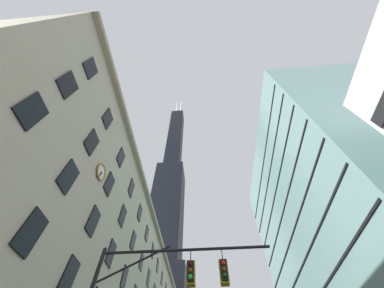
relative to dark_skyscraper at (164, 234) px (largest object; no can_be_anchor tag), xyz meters
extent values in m
cube|color=#9E937A|center=(11.06, -60.54, -35.45)|extent=(0.70, 60.08, 0.60)
cube|color=black|center=(10.86, -81.58, -52.15)|extent=(0.14, 1.40, 2.20)
cube|color=black|center=(10.86, -76.58, -52.15)|extent=(0.14, 1.40, 2.20)
cube|color=black|center=(10.86, -86.58, -47.95)|extent=(0.14, 1.40, 2.20)
cube|color=black|center=(10.86, -81.58, -47.95)|extent=(0.14, 1.40, 2.20)
cube|color=black|center=(10.86, -76.58, -47.95)|extent=(0.14, 1.40, 2.20)
cube|color=black|center=(10.86, -71.58, -47.95)|extent=(0.14, 1.40, 2.20)
cube|color=black|center=(10.86, -66.58, -47.95)|extent=(0.14, 1.40, 2.20)
cube|color=black|center=(10.86, -86.58, -43.75)|extent=(0.14, 1.40, 2.20)
cube|color=black|center=(10.86, -81.58, -43.75)|extent=(0.14, 1.40, 2.20)
cube|color=black|center=(10.86, -76.58, -43.75)|extent=(0.14, 1.40, 2.20)
cube|color=black|center=(10.86, -71.58, -43.75)|extent=(0.14, 1.40, 2.20)
cube|color=black|center=(10.86, -66.58, -43.75)|extent=(0.14, 1.40, 2.20)
cube|color=black|center=(10.86, -61.58, -43.75)|extent=(0.14, 1.40, 2.20)
cube|color=black|center=(10.86, -56.58, -43.75)|extent=(0.14, 1.40, 2.20)
cube|color=black|center=(10.86, -86.58, -39.55)|extent=(0.14, 1.40, 2.20)
cube|color=black|center=(10.86, -81.58, -39.55)|extent=(0.14, 1.40, 2.20)
cube|color=black|center=(10.86, -76.58, -39.55)|extent=(0.14, 1.40, 2.20)
cube|color=black|center=(10.86, -71.58, -39.55)|extent=(0.14, 1.40, 2.20)
cube|color=black|center=(10.86, -66.58, -39.55)|extent=(0.14, 1.40, 2.20)
cube|color=black|center=(10.86, -61.58, -39.55)|extent=(0.14, 1.40, 2.20)
cube|color=black|center=(10.86, -56.58, -39.55)|extent=(0.14, 1.40, 2.20)
cube|color=black|center=(10.86, -51.58, -39.55)|extent=(0.14, 1.40, 2.20)
cube|color=black|center=(10.86, -46.58, -39.55)|extent=(0.14, 1.40, 2.20)
torus|color=olive|center=(10.93, -78.64, -44.28)|extent=(0.15, 1.60, 1.60)
cylinder|color=silver|center=(10.89, -78.64, -44.28)|extent=(0.05, 1.38, 1.38)
cube|color=black|center=(10.96, -78.64, -44.46)|extent=(0.03, 0.08, 0.41)
cube|color=black|center=(10.96, -78.59, -44.57)|extent=(0.03, 0.15, 0.61)
cube|color=black|center=(0.00, 0.00, 12.40)|extent=(15.88, 15.88, 61.26)
cube|color=black|center=(0.00, 0.00, 81.31)|extent=(10.21, 10.21, 76.58)
cylinder|color=silver|center=(-2.04, 0.00, 134.21)|extent=(1.20, 1.20, 29.22)
cylinder|color=silver|center=(2.04, 0.00, 134.21)|extent=(1.20, 1.20, 29.22)
cube|color=gray|center=(41.93, -60.36, -39.04)|extent=(18.23, 36.35, 42.62)
cube|color=black|center=(32.77, -60.36, -44.35)|extent=(0.12, 35.35, 0.24)
cube|color=black|center=(32.77, -60.36, -40.35)|extent=(0.12, 35.35, 0.24)
cube|color=black|center=(32.77, -60.36, -36.35)|extent=(0.12, 35.35, 0.24)
cube|color=black|center=(32.77, -60.36, -32.35)|extent=(0.12, 35.35, 0.24)
cube|color=black|center=(32.77, -60.36, -28.35)|extent=(0.12, 35.35, 0.24)
cube|color=black|center=(32.77, -60.36, -24.35)|extent=(0.12, 35.35, 0.24)
cylinder|color=black|center=(19.00, -80.67, -52.98)|extent=(8.39, 0.14, 0.14)
cylinder|color=black|center=(16.48, -80.67, -53.58)|extent=(3.44, 0.10, 1.73)
cylinder|color=black|center=(19.28, -80.67, -53.28)|extent=(0.04, 0.04, 0.60)
cube|color=black|center=(19.28, -80.67, -54.03)|extent=(0.30, 0.30, 0.90)
cube|color=olive|center=(19.28, -80.50, -54.03)|extent=(0.40, 0.40, 1.04)
sphere|color=#450808|center=(19.28, -80.83, -53.75)|extent=(0.20, 0.20, 0.20)
sphere|color=#4B3A08|center=(19.28, -80.83, -54.03)|extent=(0.20, 0.20, 0.20)
sphere|color=green|center=(19.28, -80.83, -54.31)|extent=(0.20, 0.20, 0.20)
cylinder|color=black|center=(20.82, -80.67, -53.28)|extent=(0.04, 0.04, 0.60)
cube|color=black|center=(20.82, -80.67, -54.03)|extent=(0.30, 0.30, 0.90)
cube|color=olive|center=(20.82, -80.50, -54.03)|extent=(0.40, 0.40, 1.04)
sphere|color=red|center=(20.82, -80.83, -53.75)|extent=(0.20, 0.20, 0.20)
sphere|color=#4B3A08|center=(20.82, -80.83, -54.03)|extent=(0.20, 0.20, 0.20)
sphere|color=#083D10|center=(20.82, -80.83, -54.31)|extent=(0.20, 0.20, 0.20)
camera|label=1|loc=(20.16, -91.19, -58.80)|focal=20.12mm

